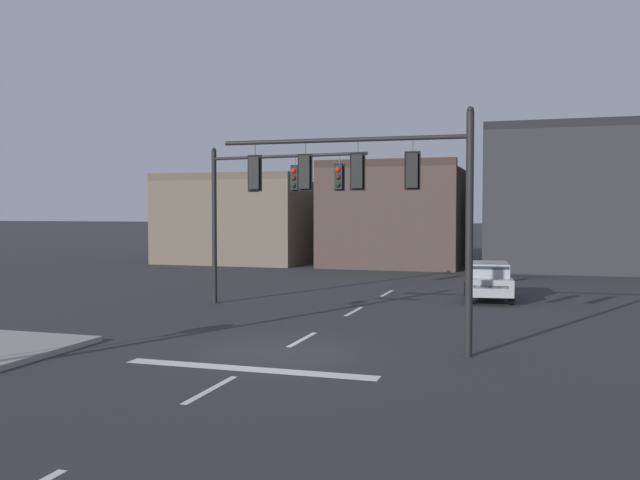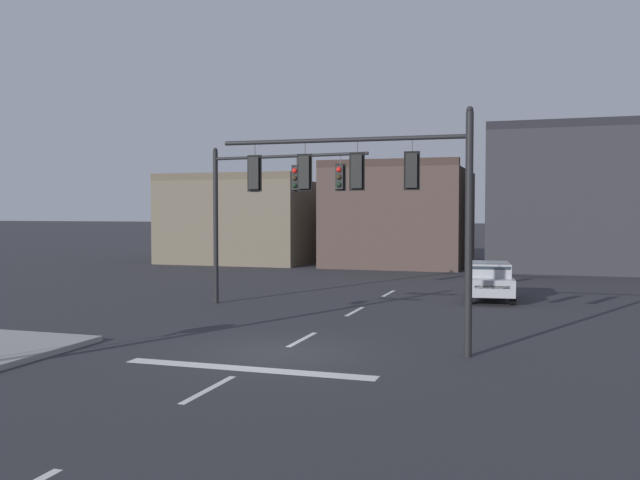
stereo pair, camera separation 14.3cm
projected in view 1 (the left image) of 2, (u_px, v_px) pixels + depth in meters
The scene contains 7 objects.
ground_plane at pixel (278, 353), 18.51m from camera, with size 400.00×400.00×0.00m, color #2B2B30.
stop_bar_paint at pixel (248, 369), 16.60m from camera, with size 6.40×0.50×0.01m, color silver.
lane_centreline at pixel (302, 339), 20.42m from camera, with size 0.16×26.40×0.01m.
signal_mast_near_side at pixel (378, 188), 18.52m from camera, with size 6.90×0.45×6.47m.
signal_mast_far_side at pixel (261, 194), 27.38m from camera, with size 6.73×1.04×6.37m.
car_lot_nearside at pixel (488, 280), 29.47m from camera, with size 2.33×4.61×1.61m.
building_row at pixel (502, 216), 46.42m from camera, with size 46.44×10.46×9.18m.
Camera 1 is at (6.57, -17.19, 3.78)m, focal length 38.96 mm.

